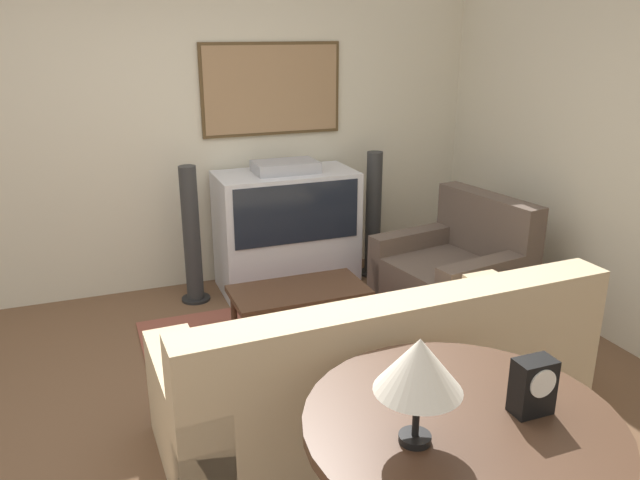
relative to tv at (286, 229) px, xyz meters
name	(u,v)px	position (x,y,z in m)	size (l,w,h in m)	color
ground_plane	(253,416)	(-0.79, -1.76, -0.51)	(12.00, 12.00, 0.00)	brown
wall_back	(179,126)	(-0.78, 0.37, 0.84)	(12.00, 0.10, 2.70)	beige
wall_right	(639,151)	(1.84, -1.76, 0.84)	(0.06, 12.00, 2.70)	beige
area_rug	(291,344)	(-0.32, -1.04, -0.50)	(1.96, 1.45, 0.01)	brown
tv	(286,229)	(0.00, 0.00, 0.00)	(1.14, 0.59, 1.08)	silver
couch	(377,380)	(-0.19, -2.13, -0.20)	(2.30, 1.00, 0.91)	#CCB289
armchair	(455,277)	(1.02, -0.99, -0.21)	(1.02, 1.08, 0.91)	brown
coffee_table	(299,295)	(-0.24, -1.00, -0.15)	(0.93, 0.48, 0.40)	#472D1E
console_table	(462,436)	(-0.39, -3.18, 0.22)	(1.13, 1.13, 0.80)	#472D1E
table_lamp	(419,366)	(-0.61, -3.23, 0.57)	(0.29, 0.29, 0.38)	black
mantel_clock	(533,386)	(-0.14, -3.23, 0.40)	(0.15, 0.10, 0.21)	black
speaker_tower_left	(192,238)	(-0.79, -0.02, 0.02)	(0.23, 0.23, 1.11)	black
speaker_tower_right	(373,218)	(0.79, -0.02, 0.02)	(0.23, 0.23, 1.11)	black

